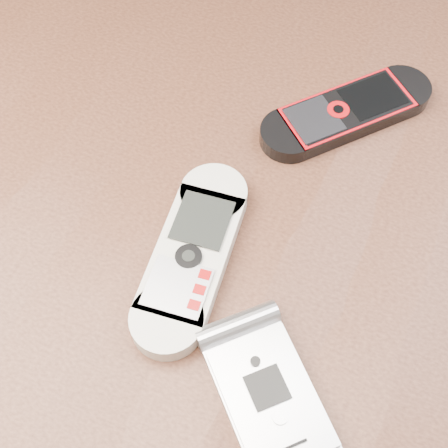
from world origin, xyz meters
TOP-DOWN VIEW (x-y plane):
  - ground at (0.00, 0.00)m, footprint 4.00×4.00m
  - table at (0.00, 0.00)m, footprint 1.20×0.80m
  - nokia_white at (-0.01, -0.03)m, footprint 0.07×0.17m
  - nokia_black_red at (0.06, 0.15)m, footprint 0.15×0.16m
  - motorola_razr at (0.08, -0.11)m, footprint 0.13×0.13m

SIDE VIEW (x-z plane):
  - ground at x=0.00m, z-range 0.00..0.00m
  - table at x=0.00m, z-range 0.27..1.02m
  - nokia_black_red at x=0.06m, z-range 0.75..0.77m
  - motorola_razr at x=0.08m, z-range 0.75..0.77m
  - nokia_white at x=-0.01m, z-range 0.75..0.77m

